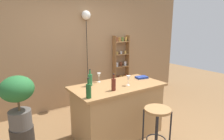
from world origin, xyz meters
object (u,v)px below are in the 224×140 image
Objects in this scene: bottle_olive_oil at (90,80)px; bar_stool at (157,120)px; cookbook at (142,77)px; potted_plant at (18,97)px; bottle_soda_blue at (114,84)px; wine_glass_center at (99,76)px; pendant_globe_light at (86,17)px; bottle_spirits_clear at (89,90)px; spice_shelf at (121,66)px; wine_glass_left at (128,78)px.

bar_stool is at bearing -60.85° from bottle_olive_oil.
potted_plant is at bearing -176.07° from cookbook.
bottle_soda_blue reaches higher than bar_stool.
potted_plant is at bearing -178.98° from wine_glass_center.
bottle_olive_oil is at bearing -115.10° from pendant_globe_light.
wine_glass_center is (0.50, 0.58, 0.01)m from bottle_spirits_clear.
spice_shelf is at bearing 50.65° from bottle_soda_blue.
wine_glass_left is (0.53, -0.33, 0.01)m from bottle_olive_oil.
wine_glass_left is at bearing -122.84° from spice_shelf.
potted_plant is 4.59× the size of wine_glass_left.
bottle_soda_blue is at bearing 9.17° from bottle_spirits_clear.
pendant_globe_light is at bearing 114.81° from cookbook.
cookbook is (1.29, 0.36, -0.09)m from bottle_spirits_clear.
spice_shelf is 2.04m from bottle_olive_oil.
wine_glass_center is (0.23, 0.10, 0.01)m from bottle_olive_oil.
bar_stool is 1.05m from cookbook.
potted_plant is at bearing 165.73° from wine_glass_left.
bottle_olive_oil is 0.13× the size of pendant_globe_light.
bottle_spirits_clear reaches higher than wine_glass_center.
bottle_olive_oil is (-0.55, 0.98, 0.45)m from bar_stool.
potted_plant is (-2.64, -1.20, 0.07)m from spice_shelf.
cookbook is at bearing 15.66° from bottle_spirits_clear.
bar_stool is 1.97m from potted_plant.
bottle_olive_oil is (1.07, -0.08, 0.10)m from potted_plant.
wine_glass_center is (-0.32, 1.08, 0.47)m from bar_stool.
bar_stool is 1.22m from wine_glass_center.
potted_plant is 2.87× the size of bottle_soda_blue.
bar_stool is at bearing -114.40° from spice_shelf.
cookbook is at bearing -111.66° from spice_shelf.
spice_shelf is 6.12× the size of bottle_soda_blue.
wine_glass_left is at bearing 91.23° from bar_stool.
bottle_soda_blue is at bearing -151.50° from cookbook.
cookbook is at bearing 19.09° from bottle_soda_blue.
spice_shelf is (1.03, 2.26, 0.28)m from bar_stool.
potted_plant is 2.66× the size of bottle_spirits_clear.
bar_stool is 2.75m from pendant_globe_light.
cookbook is at bearing -74.60° from pendant_globe_light.
bar_stool is at bearing -57.80° from bottle_soda_blue.
bar_stool is 1.21m from bottle_olive_oil.
wine_glass_center is at bearing -107.86° from pendant_globe_light.
wine_glass_left is (0.81, 0.15, 0.01)m from bottle_spirits_clear.
bar_stool is 4.33× the size of wine_glass_center.
wine_glass_center is 0.83m from cookbook.
pendant_globe_light is (0.39, 1.22, 1.04)m from wine_glass_center.
cookbook is (2.09, -0.20, 0.01)m from potted_plant.
spice_shelf reaches higher than potted_plant.
wine_glass_left is at bearing -31.63° from bottle_olive_oil.
pendant_globe_light is (0.43, 1.73, 1.05)m from bottle_soda_blue.
bar_stool is 2.50m from spice_shelf.
bottle_olive_oil is at bearing 148.37° from wine_glass_left.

